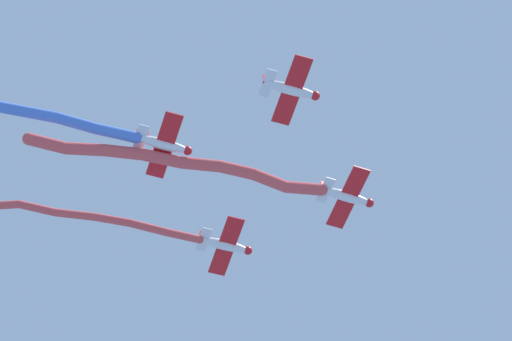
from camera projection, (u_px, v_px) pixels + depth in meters
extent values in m
ellipsoid|color=white|center=(346.00, 196.00, 96.26)|extent=(4.07, 2.88, 0.86)
sphere|color=red|center=(369.00, 203.00, 96.64)|extent=(1.00, 1.00, 0.73)
ellipsoid|color=#1E2D4C|center=(352.00, 196.00, 96.62)|extent=(1.20, 1.03, 0.46)
cube|color=red|center=(348.00, 198.00, 96.19)|extent=(4.35, 6.01, 0.11)
cube|color=white|center=(326.00, 190.00, 95.98)|extent=(1.91, 2.47, 0.10)
cube|color=red|center=(326.00, 187.00, 96.37)|extent=(0.88, 0.59, 1.19)
cylinder|color=#DB4C4C|center=(304.00, 188.00, 95.43)|extent=(3.25, 2.07, 1.50)
cylinder|color=#DB4C4C|center=(270.00, 180.00, 94.68)|extent=(2.90, 2.52, 1.00)
cylinder|color=#DB4C4C|center=(237.00, 170.00, 94.14)|extent=(2.87, 2.03, 1.06)
cylinder|color=#DB4C4C|center=(201.00, 164.00, 93.75)|extent=(3.28, 2.00, 1.21)
cylinder|color=#DB4C4C|center=(162.00, 158.00, 93.23)|extent=(3.23, 2.26, 1.06)
cylinder|color=#DB4C4C|center=(124.00, 152.00, 92.55)|extent=(3.18, 2.12, 1.52)
cylinder|color=#DB4C4C|center=(86.00, 149.00, 91.88)|extent=(3.22, 1.88, 1.33)
cylinder|color=#DB4C4C|center=(47.00, 144.00, 91.39)|extent=(3.03, 2.22, 0.99)
sphere|color=#DB4C4C|center=(322.00, 190.00, 95.82)|extent=(0.96, 0.96, 0.96)
sphere|color=#DB4C4C|center=(286.00, 187.00, 95.05)|extent=(0.96, 0.96, 0.96)
sphere|color=#DB4C4C|center=(253.00, 174.00, 94.30)|extent=(0.96, 0.96, 0.96)
sphere|color=#DB4C4C|center=(220.00, 166.00, 93.99)|extent=(0.96, 0.96, 0.96)
sphere|color=#DB4C4C|center=(181.00, 163.00, 93.51)|extent=(0.96, 0.96, 0.96)
sphere|color=#DB4C4C|center=(142.00, 154.00, 92.96)|extent=(0.96, 0.96, 0.96)
sphere|color=#DB4C4C|center=(105.00, 150.00, 92.14)|extent=(0.96, 0.96, 0.96)
sphere|color=#DB4C4C|center=(66.00, 148.00, 91.62)|extent=(0.96, 0.96, 0.96)
sphere|color=#DB4C4C|center=(29.00, 139.00, 91.16)|extent=(0.96, 0.96, 0.96)
ellipsoid|color=white|center=(225.00, 245.00, 98.60)|extent=(4.12, 2.74, 0.86)
sphere|color=red|center=(248.00, 251.00, 98.93)|extent=(0.99, 0.99, 0.73)
ellipsoid|color=#1E2D4C|center=(231.00, 244.00, 98.95)|extent=(1.20, 1.00, 0.46)
cube|color=red|center=(226.00, 246.00, 98.53)|extent=(4.15, 6.08, 0.11)
cube|color=white|center=(204.00, 240.00, 98.37)|extent=(1.84, 2.49, 0.10)
cube|color=red|center=(205.00, 236.00, 98.75)|extent=(0.90, 0.55, 1.19)
cylinder|color=#DB4C4C|center=(183.00, 236.00, 97.83)|extent=(2.90, 2.07, 0.95)
cylinder|color=#DB4C4C|center=(148.00, 227.00, 97.27)|extent=(3.02, 1.96, 0.83)
cylinder|color=#DB4C4C|center=(112.00, 220.00, 96.98)|extent=(2.95, 1.70, 0.76)
cylinder|color=#DB4C4C|center=(75.00, 215.00, 96.59)|extent=(3.24, 1.84, 0.91)
cylinder|color=#DB4C4C|center=(37.00, 208.00, 96.19)|extent=(2.94, 1.82, 0.86)
sphere|color=#DB4C4C|center=(200.00, 240.00, 98.21)|extent=(0.66, 0.66, 0.66)
sphere|color=#DB4C4C|center=(166.00, 232.00, 97.44)|extent=(0.66, 0.66, 0.66)
sphere|color=#DB4C4C|center=(130.00, 223.00, 97.10)|extent=(0.66, 0.66, 0.66)
sphere|color=#DB4C4C|center=(94.00, 217.00, 96.86)|extent=(0.66, 0.66, 0.66)
sphere|color=#DB4C4C|center=(55.00, 212.00, 96.31)|extent=(0.66, 0.66, 0.66)
sphere|color=#DB4C4C|center=(19.00, 204.00, 96.07)|extent=(0.66, 0.66, 0.66)
ellipsoid|color=white|center=(290.00, 89.00, 90.86)|extent=(4.12, 2.74, 0.86)
sphere|color=red|center=(315.00, 96.00, 91.19)|extent=(0.99, 0.99, 0.73)
ellipsoid|color=#1E2D4C|center=(297.00, 89.00, 91.22)|extent=(1.20, 1.00, 0.46)
cube|color=red|center=(292.00, 91.00, 90.79)|extent=(4.15, 6.08, 0.11)
cube|color=white|center=(268.00, 83.00, 90.63)|extent=(1.83, 2.49, 0.10)
cube|color=red|center=(269.00, 80.00, 91.02)|extent=(0.90, 0.55, 1.19)
ellipsoid|color=white|center=(163.00, 144.00, 93.13)|extent=(4.10, 2.79, 0.86)
sphere|color=red|center=(188.00, 151.00, 93.48)|extent=(1.00, 1.00, 0.73)
ellipsoid|color=#1E2D4C|center=(170.00, 144.00, 93.48)|extent=(1.20, 1.01, 0.46)
cube|color=red|center=(164.00, 145.00, 93.06)|extent=(4.22, 6.06, 0.11)
cube|color=white|center=(141.00, 138.00, 92.88)|extent=(1.86, 2.48, 0.10)
cube|color=red|center=(142.00, 135.00, 93.27)|extent=(0.89, 0.56, 1.19)
cylinder|color=#4C75DB|center=(116.00, 133.00, 92.41)|extent=(3.26, 2.28, 1.04)
cylinder|color=#4C75DB|center=(77.00, 123.00, 91.89)|extent=(3.19, 2.25, 1.06)
cylinder|color=#4C75DB|center=(33.00, 113.00, 91.48)|extent=(3.68, 2.28, 0.92)
sphere|color=#4C75DB|center=(136.00, 138.00, 92.72)|extent=(0.89, 0.89, 0.89)
sphere|color=#4C75DB|center=(96.00, 129.00, 92.09)|extent=(0.89, 0.89, 0.89)
sphere|color=#4C75DB|center=(57.00, 118.00, 91.69)|extent=(0.89, 0.89, 0.89)
sphere|color=#4C75DB|center=(10.00, 109.00, 91.26)|extent=(0.89, 0.89, 0.89)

